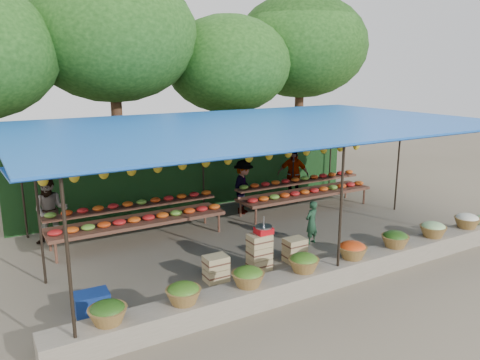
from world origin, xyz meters
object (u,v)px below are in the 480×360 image
crate_counter (258,256)px  blue_crate_front (118,325)px  blue_crate_back (92,302)px  weighing_scale (264,229)px  vendor_seated (311,222)px

crate_counter → blue_crate_front: (-3.16, -0.91, -0.16)m
crate_counter → blue_crate_front: bearing=-164.0°
crate_counter → blue_crate_back: crate_counter is taller
crate_counter → blue_crate_back: size_ratio=4.12×
blue_crate_back → weighing_scale: bearing=2.8°
weighing_scale → crate_counter: bearing=180.0°
weighing_scale → blue_crate_front: (-3.28, -0.91, -0.71)m
weighing_scale → vendor_seated: size_ratio=0.35×
crate_counter → weighing_scale: weighing_scale is taller
weighing_scale → blue_crate_back: weighing_scale is taller
crate_counter → blue_crate_back: 3.35m
crate_counter → blue_crate_back: (-3.35, 0.01, -0.14)m
weighing_scale → blue_crate_front: bearing=-164.6°
blue_crate_front → blue_crate_back: bearing=91.3°
crate_counter → vendor_seated: bearing=18.8°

